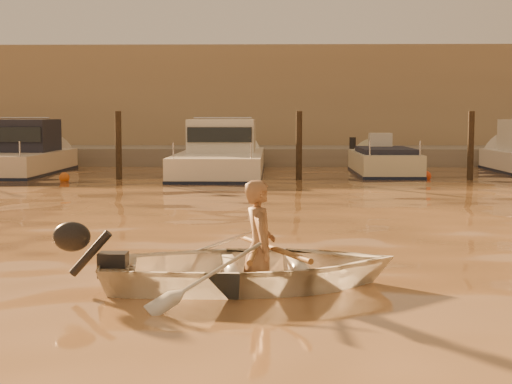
{
  "coord_description": "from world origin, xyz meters",
  "views": [
    {
      "loc": [
        -0.99,
        -9.14,
        1.87
      ],
      "look_at": [
        -1.22,
        2.31,
        0.75
      ],
      "focal_mm": 55.0,
      "sensor_mm": 36.0,
      "label": 1
    }
  ],
  "objects_px": {
    "moored_boat_2": "(221,155)",
    "moored_boat_3": "(384,167)",
    "moored_boat_1": "(20,154)",
    "dinghy": "(250,267)",
    "waterfront_building": "(294,104)",
    "person": "(259,247)"
  },
  "relations": [
    {
      "from": "moored_boat_2",
      "to": "moored_boat_3",
      "type": "bearing_deg",
      "value": 0.0
    },
    {
      "from": "moored_boat_1",
      "to": "moored_boat_2",
      "type": "relative_size",
      "value": 0.76
    },
    {
      "from": "moored_boat_2",
      "to": "dinghy",
      "type": "bearing_deg",
      "value": -85.2
    },
    {
      "from": "moored_boat_3",
      "to": "waterfront_building",
      "type": "bearing_deg",
      "value": 103.29
    },
    {
      "from": "dinghy",
      "to": "moored_boat_3",
      "type": "height_order",
      "value": "moored_boat_3"
    },
    {
      "from": "person",
      "to": "moored_boat_3",
      "type": "xyz_separation_m",
      "value": [
        3.72,
        16.67,
        -0.21
      ]
    },
    {
      "from": "moored_boat_1",
      "to": "moored_boat_3",
      "type": "height_order",
      "value": "moored_boat_1"
    },
    {
      "from": "moored_boat_1",
      "to": "moored_boat_3",
      "type": "relative_size",
      "value": 1.24
    },
    {
      "from": "dinghy",
      "to": "person",
      "type": "bearing_deg",
      "value": -90.0
    },
    {
      "from": "moored_boat_2",
      "to": "waterfront_building",
      "type": "bearing_deg",
      "value": 76.58
    },
    {
      "from": "moored_boat_1",
      "to": "moored_boat_2",
      "type": "distance_m",
      "value": 6.5
    },
    {
      "from": "waterfront_building",
      "to": "moored_boat_1",
      "type": "bearing_deg",
      "value": -129.68
    },
    {
      "from": "dinghy",
      "to": "moored_boat_1",
      "type": "bearing_deg",
      "value": 16.9
    },
    {
      "from": "dinghy",
      "to": "waterfront_building",
      "type": "bearing_deg",
      "value": -10.97
    },
    {
      "from": "dinghy",
      "to": "person",
      "type": "xyz_separation_m",
      "value": [
        0.1,
        0.01,
        0.22
      ]
    },
    {
      "from": "moored_boat_2",
      "to": "waterfront_building",
      "type": "xyz_separation_m",
      "value": [
        2.62,
        11.0,
        1.77
      ]
    },
    {
      "from": "person",
      "to": "dinghy",
      "type": "bearing_deg",
      "value": 90.0
    },
    {
      "from": "person",
      "to": "moored_boat_2",
      "type": "bearing_deg",
      "value": -3.3
    },
    {
      "from": "dinghy",
      "to": "moored_boat_1",
      "type": "relative_size",
      "value": 0.49
    },
    {
      "from": "moored_boat_1",
      "to": "person",
      "type": "bearing_deg",
      "value": -64.36
    },
    {
      "from": "moored_boat_3",
      "to": "waterfront_building",
      "type": "distance_m",
      "value": 11.51
    },
    {
      "from": "person",
      "to": "moored_boat_3",
      "type": "height_order",
      "value": "person"
    }
  ]
}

